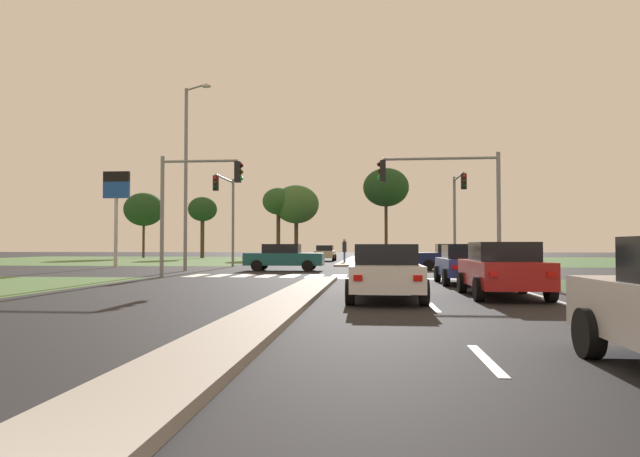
{
  "coord_description": "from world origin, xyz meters",
  "views": [
    {
      "loc": [
        2.09,
        -1.62,
        1.42
      ],
      "look_at": [
        -0.74,
        28.51,
        2.38
      ],
      "focal_mm": 31.41,
      "sensor_mm": 36.0,
      "label": 1
    }
  ],
  "objects_px": {
    "treeline_fourth": "(296,204)",
    "car_teal_second": "(284,257)",
    "car_red_fifth": "(502,269)",
    "car_blue_near": "(466,264)",
    "fuel_price_totem": "(116,197)",
    "traffic_signal_far_right": "(458,204)",
    "treeline_fifth": "(386,188)",
    "traffic_signal_near_right": "(452,191)",
    "treeline_second": "(203,210)",
    "treeline_near": "(144,210)",
    "traffic_signal_near_left": "(191,194)",
    "traffic_signal_far_left": "(227,205)",
    "treeline_third": "(278,202)",
    "car_beige_third": "(325,253)",
    "pedestrian_at_median": "(344,248)",
    "street_lamp_second": "(188,170)",
    "car_navy_fourth": "(452,257)",
    "car_white_sixth": "(385,271)"
  },
  "relations": [
    {
      "from": "car_blue_near",
      "to": "fuel_price_totem",
      "type": "height_order",
      "value": "fuel_price_totem"
    },
    {
      "from": "street_lamp_second",
      "to": "treeline_near",
      "type": "relative_size",
      "value": 1.32
    },
    {
      "from": "street_lamp_second",
      "to": "treeline_near",
      "type": "xyz_separation_m",
      "value": [
        -17.44,
        35.19,
        0.12
      ]
    },
    {
      "from": "car_red_fifth",
      "to": "traffic_signal_near_left",
      "type": "relative_size",
      "value": 0.77
    },
    {
      "from": "traffic_signal_near_right",
      "to": "treeline_third",
      "type": "height_order",
      "value": "treeline_third"
    },
    {
      "from": "fuel_price_totem",
      "to": "traffic_signal_near_right",
      "type": "bearing_deg",
      "value": -28.13
    },
    {
      "from": "traffic_signal_far_right",
      "to": "treeline_third",
      "type": "height_order",
      "value": "treeline_third"
    },
    {
      "from": "fuel_price_totem",
      "to": "treeline_fourth",
      "type": "distance_m",
      "value": 32.23
    },
    {
      "from": "car_teal_second",
      "to": "car_red_fifth",
      "type": "height_order",
      "value": "car_teal_second"
    },
    {
      "from": "treeline_fourth",
      "to": "car_teal_second",
      "type": "bearing_deg",
      "value": -83.36
    },
    {
      "from": "treeline_third",
      "to": "treeline_fifth",
      "type": "bearing_deg",
      "value": 1.2
    },
    {
      "from": "traffic_signal_near_right",
      "to": "treeline_fifth",
      "type": "height_order",
      "value": "treeline_fifth"
    },
    {
      "from": "traffic_signal_far_right",
      "to": "pedestrian_at_median",
      "type": "xyz_separation_m",
      "value": [
        -7.77,
        8.58,
        -2.86
      ]
    },
    {
      "from": "car_beige_third",
      "to": "treeline_third",
      "type": "relative_size",
      "value": 0.5
    },
    {
      "from": "traffic_signal_far_right",
      "to": "treeline_fifth",
      "type": "bearing_deg",
      "value": 97.42
    },
    {
      "from": "treeline_fourth",
      "to": "car_white_sixth",
      "type": "bearing_deg",
      "value": -79.65
    },
    {
      "from": "car_navy_fourth",
      "to": "street_lamp_second",
      "type": "distance_m",
      "value": 16.36
    },
    {
      "from": "traffic_signal_far_right",
      "to": "traffic_signal_far_left",
      "type": "height_order",
      "value": "traffic_signal_far_left"
    },
    {
      "from": "car_red_fifth",
      "to": "traffic_signal_far_left",
      "type": "distance_m",
      "value": 24.75
    },
    {
      "from": "traffic_signal_near_left",
      "to": "pedestrian_at_median",
      "type": "height_order",
      "value": "traffic_signal_near_left"
    },
    {
      "from": "fuel_price_totem",
      "to": "treeline_second",
      "type": "bearing_deg",
      "value": 96.19
    },
    {
      "from": "car_blue_near",
      "to": "car_white_sixth",
      "type": "height_order",
      "value": "car_blue_near"
    },
    {
      "from": "car_navy_fourth",
      "to": "traffic_signal_far_right",
      "type": "relative_size",
      "value": 0.74
    },
    {
      "from": "car_white_sixth",
      "to": "treeline_second",
      "type": "distance_m",
      "value": 54.9
    },
    {
      "from": "pedestrian_at_median",
      "to": "treeline_fifth",
      "type": "xyz_separation_m",
      "value": [
        3.88,
        21.31,
        7.1
      ]
    },
    {
      "from": "treeline_second",
      "to": "treeline_third",
      "type": "height_order",
      "value": "treeline_third"
    },
    {
      "from": "car_beige_third",
      "to": "traffic_signal_near_right",
      "type": "xyz_separation_m",
      "value": [
        8.06,
        -28.5,
        3.1
      ]
    },
    {
      "from": "car_red_fifth",
      "to": "traffic_signal_far_right",
      "type": "relative_size",
      "value": 0.7
    },
    {
      "from": "treeline_near",
      "to": "street_lamp_second",
      "type": "bearing_deg",
      "value": -63.63
    },
    {
      "from": "car_blue_near",
      "to": "fuel_price_totem",
      "type": "distance_m",
      "value": 25.63
    },
    {
      "from": "car_red_fifth",
      "to": "traffic_signal_near_right",
      "type": "xyz_separation_m",
      "value": [
        -0.08,
        9.01,
        3.09
      ]
    },
    {
      "from": "car_navy_fourth",
      "to": "car_beige_third",
      "type": "bearing_deg",
      "value": 25.35
    },
    {
      "from": "car_red_fifth",
      "to": "treeline_near",
      "type": "bearing_deg",
      "value": 122.14
    },
    {
      "from": "car_teal_second",
      "to": "traffic_signal_far_left",
      "type": "relative_size",
      "value": 0.75
    },
    {
      "from": "street_lamp_second",
      "to": "treeline_third",
      "type": "height_order",
      "value": "street_lamp_second"
    },
    {
      "from": "traffic_signal_near_right",
      "to": "treeline_second",
      "type": "bearing_deg",
      "value": 120.52
    },
    {
      "from": "car_navy_fourth",
      "to": "treeline_second",
      "type": "xyz_separation_m",
      "value": [
        -25.09,
        31.58,
        4.99
      ]
    },
    {
      "from": "car_beige_third",
      "to": "traffic_signal_near_right",
      "type": "bearing_deg",
      "value": 105.8
    },
    {
      "from": "car_teal_second",
      "to": "traffic_signal_far_right",
      "type": "distance_m",
      "value": 12.1
    },
    {
      "from": "car_red_fifth",
      "to": "street_lamp_second",
      "type": "bearing_deg",
      "value": 133.1
    },
    {
      "from": "traffic_signal_near_left",
      "to": "car_beige_third",
      "type": "bearing_deg",
      "value": 82.45
    },
    {
      "from": "street_lamp_second",
      "to": "car_navy_fourth",
      "type": "bearing_deg",
      "value": 10.26
    },
    {
      "from": "car_blue_near",
      "to": "traffic_signal_far_right",
      "type": "distance_m",
      "value": 15.85
    },
    {
      "from": "treeline_third",
      "to": "fuel_price_totem",
      "type": "bearing_deg",
      "value": -101.0
    },
    {
      "from": "traffic_signal_near_left",
      "to": "treeline_near",
      "type": "distance_m",
      "value": 45.86
    },
    {
      "from": "car_teal_second",
      "to": "car_red_fifth",
      "type": "relative_size",
      "value": 1.07
    },
    {
      "from": "car_blue_near",
      "to": "car_navy_fourth",
      "type": "relative_size",
      "value": 0.93
    },
    {
      "from": "car_red_fifth",
      "to": "traffic_signal_near_right",
      "type": "height_order",
      "value": "traffic_signal_near_right"
    },
    {
      "from": "treeline_second",
      "to": "treeline_fifth",
      "type": "height_order",
      "value": "treeline_fifth"
    },
    {
      "from": "treeline_near",
      "to": "treeline_third",
      "type": "bearing_deg",
      "value": 0.07
    }
  ]
}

